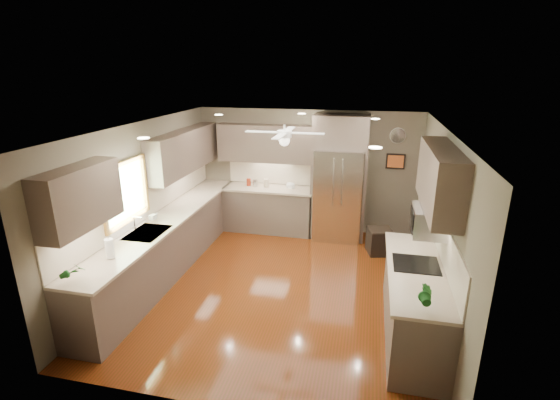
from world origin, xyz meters
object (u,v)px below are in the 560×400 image
at_px(microwave, 429,221).
at_px(potted_plant_right, 425,295).
at_px(canister_c, 266,183).
at_px(soap_bottle, 154,216).
at_px(bowl, 290,187).
at_px(stool, 380,241).
at_px(canister_b, 255,183).
at_px(potted_plant_left, 74,271).
at_px(paper_towel, 110,248).
at_px(canister_a, 249,182).
at_px(refrigerator, 339,180).

bearing_deg(microwave, potted_plant_right, -96.28).
height_order(canister_c, potted_plant_right, potted_plant_right).
bearing_deg(potted_plant_right, soap_bottle, 157.68).
xyz_separation_m(bowl, stool, (1.82, -0.67, -0.73)).
relative_size(canister_b, potted_plant_left, 0.51).
bearing_deg(paper_towel, bowl, 65.39).
distance_m(canister_a, canister_c, 0.39).
height_order(microwave, stool, microwave).
xyz_separation_m(microwave, paper_towel, (-3.96, -0.83, -0.40)).
bearing_deg(canister_a, potted_plant_right, -51.97).
distance_m(canister_c, soap_bottle, 2.60).
bearing_deg(stool, canister_c, 164.66).
xyz_separation_m(refrigerator, paper_towel, (-2.64, -3.54, -0.11)).
xyz_separation_m(microwave, stool, (-0.49, 2.12, -1.24)).
xyz_separation_m(potted_plant_left, bowl, (1.67, 4.27, -0.13)).
relative_size(canister_c, microwave, 0.30).
relative_size(canister_c, soap_bottle, 0.98).
distance_m(canister_c, bowl, 0.50).
relative_size(potted_plant_right, paper_towel, 1.08).
height_order(stool, paper_towel, paper_towel).
xyz_separation_m(bowl, microwave, (2.31, -2.78, 0.52)).
bearing_deg(potted_plant_left, refrigerator, 57.73).
bearing_deg(potted_plant_left, canister_c, 74.60).
bearing_deg(stool, bowl, 159.90).
distance_m(canister_b, microwave, 4.13).
xyz_separation_m(canister_a, stool, (2.71, -0.67, -0.78)).
height_order(canister_b, potted_plant_right, potted_plant_right).
relative_size(canister_b, bowl, 0.78).
distance_m(canister_b, bowl, 0.74).
bearing_deg(paper_towel, canister_b, 75.60).
relative_size(canister_c, potted_plant_left, 0.55).
bearing_deg(soap_bottle, potted_plant_right, -22.32).
distance_m(potted_plant_right, stool, 3.38).
distance_m(canister_b, potted_plant_left, 4.35).
bearing_deg(soap_bottle, canister_b, 65.33).
bearing_deg(paper_towel, soap_bottle, 95.24).
distance_m(bowl, microwave, 3.65).
xyz_separation_m(canister_c, potted_plant_left, (-1.17, -4.24, 0.06)).
bearing_deg(stool, canister_b, 165.97).
xyz_separation_m(canister_b, bowl, (0.74, 0.03, -0.05)).
bearing_deg(microwave, soap_bottle, 173.22).
distance_m(potted_plant_left, stool, 5.09).
xyz_separation_m(stool, paper_towel, (-3.48, -2.95, 0.84)).
bearing_deg(potted_plant_left, canister_b, 77.62).
relative_size(canister_c, potted_plant_right, 0.56).
bearing_deg(canister_a, microwave, -41.07).
xyz_separation_m(potted_plant_right, paper_towel, (-3.84, 0.31, -0.01)).
relative_size(bowl, microwave, 0.36).
relative_size(soap_bottle, paper_towel, 0.61).
height_order(canister_c, soap_bottle, canister_c).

